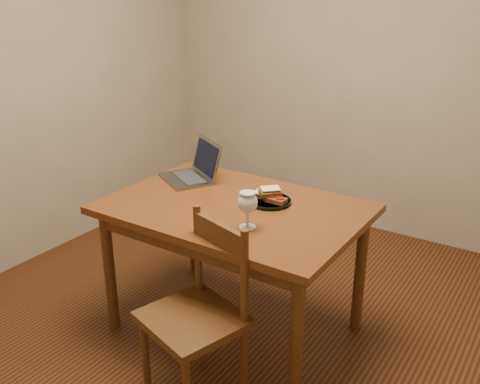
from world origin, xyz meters
The scene contains 11 objects.
floor centered at (0.00, 0.00, -0.01)m, with size 3.20×3.20×0.02m, color black.
back_wall centered at (0.00, 1.61, 1.30)m, with size 3.20×0.02×2.60m, color gray.
left_wall centered at (-1.61, 0.00, 1.30)m, with size 0.02×3.20×2.60m, color gray.
table centered at (0.04, -0.09, 0.65)m, with size 1.30×0.90×0.74m.
chair centered at (0.20, -0.62, 0.48)m, with size 0.51×0.49×0.44m.
plate centered at (0.18, 0.04, 0.75)m, with size 0.23×0.23×0.02m, color black.
sandwich_cheese centered at (0.14, 0.05, 0.78)m, with size 0.11×0.07×0.04m, color #381E0C, non-canonical shape.
sandwich_tomato centered at (0.22, 0.03, 0.78)m, with size 0.11×0.06×0.03m, color #381E0C, non-canonical shape.
sandwich_top centered at (0.18, 0.04, 0.80)m, with size 0.11×0.07×0.03m, color #381E0C, non-canonical shape.
milk_glass centered at (0.24, -0.28, 0.83)m, with size 0.09×0.09×0.18m, color white, non-canonical shape.
laptop centered at (-0.38, 0.12, 0.80)m, with size 0.41×0.40×0.22m.
Camera 1 is at (1.46, -2.19, 1.81)m, focal length 40.00 mm.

